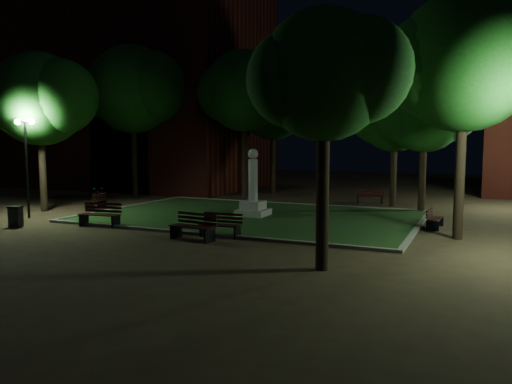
# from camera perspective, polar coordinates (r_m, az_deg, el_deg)

# --- Properties ---
(ground) EXTENTS (80.00, 80.00, 0.00)m
(ground) POSITION_cam_1_polar(r_m,az_deg,el_deg) (22.21, -2.49, -3.59)
(ground) COLOR #433320
(lawn) EXTENTS (15.00, 10.00, 0.08)m
(lawn) POSITION_cam_1_polar(r_m,az_deg,el_deg) (23.98, -0.33, -2.79)
(lawn) COLOR #22441A
(lawn) RESTS_ON ground
(lawn_kerb) EXTENTS (15.40, 10.40, 0.12)m
(lawn_kerb) POSITION_cam_1_polar(r_m,az_deg,el_deg) (23.98, -0.33, -2.74)
(lawn_kerb) COLOR slate
(lawn_kerb) RESTS_ON ground
(monument) EXTENTS (1.40, 1.40, 3.20)m
(monument) POSITION_cam_1_polar(r_m,az_deg,el_deg) (23.86, -0.34, -0.61)
(monument) COLOR #9B948E
(monument) RESTS_ON lawn
(building_main) EXTENTS (20.00, 12.00, 15.00)m
(building_main) POSITION_cam_1_polar(r_m,az_deg,el_deg) (42.29, -13.57, 10.75)
(building_main) COLOR #521911
(building_main) RESTS_ON ground
(tree_west) EXTENTS (5.85, 4.77, 8.17)m
(tree_west) POSITION_cam_1_polar(r_m,az_deg,el_deg) (28.11, -23.35, 9.74)
(tree_west) COLOR black
(tree_west) RESTS_ON ground
(tree_north_wl) EXTENTS (6.12, 5.00, 9.22)m
(tree_north_wl) POSITION_cam_1_polar(r_m,az_deg,el_deg) (31.21, -1.17, 11.49)
(tree_north_wl) COLOR black
(tree_north_wl) RESTS_ON ground
(tree_north_er) EXTENTS (5.07, 4.14, 7.18)m
(tree_north_er) POSITION_cam_1_polar(r_m,az_deg,el_deg) (28.74, 15.78, 8.54)
(tree_north_er) COLOR black
(tree_north_er) RESTS_ON ground
(tree_ne) EXTENTS (5.07, 4.14, 7.20)m
(tree_ne) POSITION_cam_1_polar(r_m,az_deg,el_deg) (26.84, 18.90, 8.71)
(tree_ne) COLOR black
(tree_ne) RESTS_ON ground
(tree_east) EXTENTS (6.24, 5.09, 9.04)m
(tree_east) POSITION_cam_1_polar(r_m,az_deg,el_deg) (19.98, 23.06, 13.59)
(tree_east) COLOR black
(tree_east) RESTS_ON ground
(tree_se) EXTENTS (4.46, 3.64, 7.25)m
(tree_se) POSITION_cam_1_polar(r_m,az_deg,el_deg) (14.06, 8.11, 13.05)
(tree_se) COLOR black
(tree_se) RESTS_ON ground
(tree_nw) EXTENTS (7.05, 5.75, 9.89)m
(tree_nw) POSITION_cam_1_polar(r_m,az_deg,el_deg) (34.16, -13.76, 11.34)
(tree_nw) COLOR black
(tree_nw) RESTS_ON ground
(tree_far_north) EXTENTS (6.07, 4.95, 8.67)m
(tree_far_north) POSITION_cam_1_polar(r_m,az_deg,el_deg) (34.47, 2.14, 10.07)
(tree_far_north) COLOR black
(tree_far_north) RESTS_ON ground
(lamppost_sw) EXTENTS (1.18, 0.28, 4.68)m
(lamppost_sw) POSITION_cam_1_polar(r_m,az_deg,el_deg) (25.79, -24.81, 4.44)
(lamppost_sw) COLOR black
(lamppost_sw) RESTS_ON ground
(lamppost_nw) EXTENTS (1.18, 0.28, 4.29)m
(lamppost_nw) POSITION_cam_1_polar(r_m,az_deg,el_deg) (36.11, -11.84, 4.72)
(lamppost_nw) COLOR black
(lamppost_nw) RESTS_ON ground
(bench_near_left) EXTENTS (1.85, 0.82, 0.98)m
(bench_near_left) POSITION_cam_1_polar(r_m,az_deg,el_deg) (18.59, -7.15, -4.04)
(bench_near_left) COLOR black
(bench_near_left) RESTS_ON ground
(bench_near_right) EXTENTS (1.66, 0.66, 0.89)m
(bench_near_right) POSITION_cam_1_polar(r_m,az_deg,el_deg) (19.09, -4.03, -3.87)
(bench_near_right) COLOR black
(bench_near_right) RESTS_ON ground
(bench_west_near) EXTENTS (1.86, 0.87, 0.98)m
(bench_west_near) POSITION_cam_1_polar(r_m,az_deg,el_deg) (22.45, -17.35, -2.55)
(bench_west_near) COLOR black
(bench_west_near) RESTS_ON ground
(bench_left_side) EXTENTS (0.82, 1.54, 0.80)m
(bench_left_side) POSITION_cam_1_polar(r_m,az_deg,el_deg) (28.37, -17.76, -1.04)
(bench_left_side) COLOR black
(bench_left_side) RESTS_ON ground
(bench_right_side) EXTENTS (0.61, 1.50, 0.81)m
(bench_right_side) POSITION_cam_1_polar(r_m,az_deg,el_deg) (22.20, 19.64, -2.94)
(bench_right_side) COLOR black
(bench_right_side) RESTS_ON ground
(bench_far_side) EXTENTS (1.65, 0.94, 0.86)m
(bench_far_side) POSITION_cam_1_polar(r_m,az_deg,el_deg) (29.81, 12.89, -0.54)
(bench_far_side) COLOR black
(bench_far_side) RESTS_ON ground
(trash_bin) EXTENTS (0.65, 0.65, 0.87)m
(trash_bin) POSITION_cam_1_polar(r_m,az_deg,el_deg) (23.73, -25.77, -2.49)
(trash_bin) COLOR black
(trash_bin) RESTS_ON ground
(bicycle) EXTENTS (1.69, 1.54, 0.89)m
(bicycle) POSITION_cam_1_polar(r_m,az_deg,el_deg) (31.17, -17.71, -0.32)
(bicycle) COLOR black
(bicycle) RESTS_ON ground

